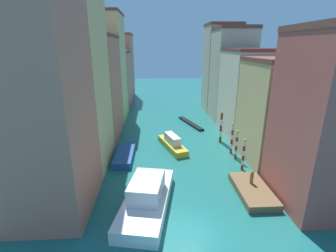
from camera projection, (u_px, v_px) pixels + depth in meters
ground_plane at (172, 133)px, 43.60m from camera, size 154.00×154.00×0.00m
building_left_0 at (37, 91)px, 20.09m from camera, size 7.39×8.85×22.51m
building_left_1 at (72, 79)px, 28.91m from camera, size 7.39×9.66×22.07m
building_left_2 at (95, 88)px, 39.97m from camera, size 7.39×11.71×16.53m
building_left_3 at (106, 68)px, 49.64m from camera, size 7.39×10.10×21.10m
building_left_4 at (115, 79)px, 61.49m from camera, size 7.39×11.77×13.76m
building_left_5 at (120, 67)px, 71.13m from camera, size 7.39×10.14×18.17m
building_right_0 at (328, 121)px, 22.03m from camera, size 7.39×8.62×16.55m
building_right_1 at (276, 111)px, 31.50m from camera, size 7.39×9.49×13.46m
building_right_2 at (247, 93)px, 40.99m from camera, size 7.39×10.65×14.47m
building_right_3 at (231, 75)px, 49.24m from camera, size 7.39×8.07×18.39m
building_right_4 at (221, 68)px, 56.93m from camera, size 7.39×7.73×19.62m
waterfront_dock at (253, 190)px, 25.54m from camera, size 3.26×6.51×0.74m
person_on_dock at (252, 177)px, 26.01m from camera, size 0.36×0.36×1.51m
mooring_pole_0 at (243, 154)px, 30.02m from camera, size 0.37×0.37×4.14m
mooring_pole_1 at (236, 144)px, 32.93m from camera, size 0.37×0.37×4.16m
mooring_pole_2 at (232, 138)px, 34.64m from camera, size 0.36×0.36×4.58m
mooring_pole_3 at (221, 127)px, 38.53m from camera, size 0.39×0.39×5.13m
mooring_pole_4 at (221, 128)px, 39.18m from camera, size 0.34×0.34×4.48m
vaporetto_white at (147, 197)px, 23.30m from camera, size 5.77×11.03×2.94m
gondola_black at (190, 123)px, 48.38m from camera, size 3.85×9.10×0.37m
motorboat_0 at (125, 155)px, 33.78m from camera, size 2.46×7.36×0.88m
motorboat_1 at (172, 143)px, 36.85m from camera, size 4.22×7.89×2.10m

